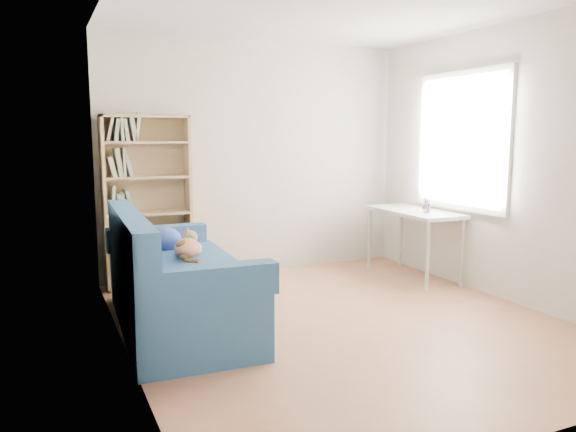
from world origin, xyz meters
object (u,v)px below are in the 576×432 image
object	(u,v)px
bookshelf	(148,208)
desk	(414,217)
pen_cup	(426,207)
sofa	(174,285)

from	to	relation	value
bookshelf	desk	distance (m)	2.85
bookshelf	desk	size ratio (longest dim) A/B	1.50
bookshelf	pen_cup	size ratio (longest dim) A/B	10.70
sofa	desk	distance (m)	2.85
desk	sofa	bearing A→B (deg)	-168.62
bookshelf	pen_cup	bearing A→B (deg)	-21.09
bookshelf	pen_cup	xyz separation A→B (m)	(2.71, -1.05, -0.00)
sofa	pen_cup	xyz separation A→B (m)	(2.77, 0.35, 0.45)
sofa	bookshelf	world-z (taller)	bookshelf
sofa	bookshelf	xyz separation A→B (m)	(0.06, 1.40, 0.45)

